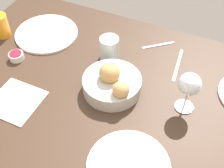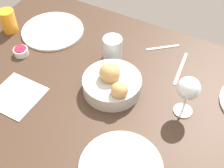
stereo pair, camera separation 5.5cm
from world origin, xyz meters
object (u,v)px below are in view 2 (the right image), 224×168
at_px(plate_near_right, 53,31).
at_px(knife_silver, 181,68).
at_px(wine_glass, 188,89).
at_px(water_tumbler, 113,49).
at_px(jam_bowl_berry, 21,51).
at_px(bread_basket, 112,83).
at_px(spoon_coffee, 163,47).
at_px(plate_far_center, 121,167).
at_px(juice_glass, 8,21).
at_px(napkin, 16,96).

xyz_separation_m(plate_near_right, knife_silver, (-0.57, -0.05, -0.00)).
xyz_separation_m(wine_glass, knife_silver, (0.08, -0.20, -0.11)).
xyz_separation_m(plate_near_right, water_tumbler, (-0.31, 0.02, 0.04)).
relative_size(jam_bowl_berry, knife_silver, 0.31).
xyz_separation_m(bread_basket, jam_bowl_berry, (0.42, 0.00, -0.02)).
relative_size(plate_near_right, spoon_coffee, 2.33).
height_order(plate_far_center, knife_silver, plate_far_center).
relative_size(plate_near_right, jam_bowl_berry, 4.61).
height_order(juice_glass, jam_bowl_berry, juice_glass).
relative_size(plate_far_center, water_tumbler, 2.58).
bearing_deg(juice_glass, wine_glass, 175.34).
height_order(jam_bowl_berry, spoon_coffee, jam_bowl_berry).
bearing_deg(napkin, juice_glass, -46.45).
distance_m(wine_glass, knife_silver, 0.24).
bearing_deg(plate_near_right, napkin, 106.06).
bearing_deg(wine_glass, juice_glass, -4.66).
relative_size(plate_near_right, wine_glass, 1.72).
bearing_deg(plate_near_right, wine_glass, 167.25).
bearing_deg(juice_glass, plate_far_center, 153.95).
xyz_separation_m(plate_far_center, juice_glass, (0.73, -0.36, 0.05)).
height_order(bread_basket, knife_silver, bread_basket).
xyz_separation_m(jam_bowl_berry, knife_silver, (-0.60, -0.23, -0.01)).
distance_m(plate_near_right, knife_silver, 0.58).
bearing_deg(wine_glass, plate_far_center, 73.14).
bearing_deg(knife_silver, spoon_coffee, -37.04).
xyz_separation_m(plate_far_center, jam_bowl_berry, (0.59, -0.26, 0.01)).
xyz_separation_m(bread_basket, spoon_coffee, (-0.07, -0.31, -0.04)).
bearing_deg(water_tumbler, plate_near_right, -4.50).
distance_m(bread_basket, wine_glass, 0.27).
bearing_deg(napkin, water_tumbler, -121.00).
relative_size(juice_glass, knife_silver, 0.53).
distance_m(wine_glass, jam_bowl_berry, 0.68).
distance_m(plate_far_center, knife_silver, 0.49).
distance_m(spoon_coffee, napkin, 0.61).
xyz_separation_m(wine_glass, spoon_coffee, (0.19, -0.28, -0.11)).
xyz_separation_m(bread_basket, knife_silver, (-0.18, -0.23, -0.04)).
bearing_deg(spoon_coffee, plate_far_center, 99.83).
relative_size(juice_glass, wine_glass, 0.64).
bearing_deg(spoon_coffee, bread_basket, 76.90).
bearing_deg(juice_glass, knife_silver, -170.14).
xyz_separation_m(bread_basket, wine_glass, (-0.26, -0.03, 0.07)).
bearing_deg(bread_basket, water_tumbler, -61.95).
height_order(plate_far_center, wine_glass, wine_glass).
xyz_separation_m(juice_glass, knife_silver, (-0.74, -0.13, -0.05)).
relative_size(bread_basket, jam_bowl_berry, 3.62).
height_order(plate_far_center, napkin, plate_far_center).
distance_m(plate_near_right, water_tumbler, 0.32).
bearing_deg(wine_glass, knife_silver, -68.26).
distance_m(plate_far_center, water_tumbler, 0.49).
distance_m(plate_far_center, juice_glass, 0.81).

